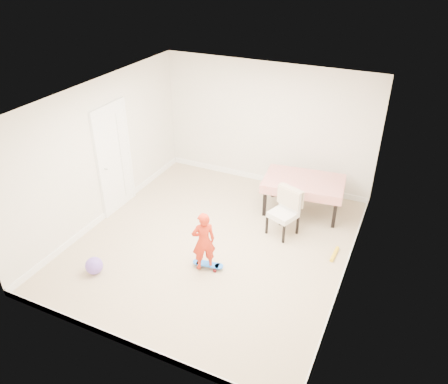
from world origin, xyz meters
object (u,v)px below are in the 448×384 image
at_px(dining_chair, 283,213).
at_px(skateboard, 208,266).
at_px(balloon, 94,266).
at_px(child, 204,243).
at_px(dining_table, 302,195).

height_order(dining_chair, skateboard, dining_chair).
bearing_deg(dining_chair, balloon, -114.87).
height_order(skateboard, child, child).
bearing_deg(dining_chair, child, -98.23).
height_order(dining_table, balloon, dining_table).
bearing_deg(skateboard, balloon, -159.47).
xyz_separation_m(dining_table, child, (-0.92, -2.35, 0.17)).
distance_m(dining_table, balloon, 4.02).
distance_m(dining_table, dining_chair, 0.90).
bearing_deg(balloon, dining_table, 52.11).
height_order(skateboard, balloon, balloon).
relative_size(skateboard, balloon, 1.83).
bearing_deg(child, dining_table, -150.63).
distance_m(dining_chair, balloon, 3.29).
relative_size(dining_table, child, 1.44).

